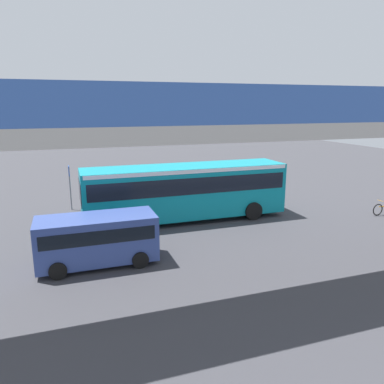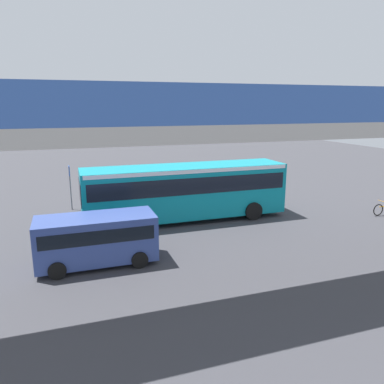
# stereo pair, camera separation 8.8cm
# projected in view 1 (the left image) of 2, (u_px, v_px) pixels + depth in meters

# --- Properties ---
(ground) EXTENTS (80.00, 80.00, 0.00)m
(ground) POSITION_uv_depth(u_px,v_px,m) (178.00, 217.00, 21.98)
(ground) COLOR #38383D
(city_bus) EXTENTS (11.54, 2.85, 3.15)m
(city_bus) POSITION_uv_depth(u_px,v_px,m) (186.00, 188.00, 21.10)
(city_bus) COLOR #0C8493
(city_bus) RESTS_ON ground
(parked_van) EXTENTS (4.80, 2.17, 2.05)m
(parked_van) POSITION_uv_depth(u_px,v_px,m) (97.00, 237.00, 15.28)
(parked_van) COLOR #33478C
(parked_van) RESTS_ON ground
(pedestrian) EXTENTS (0.38, 0.38, 1.79)m
(pedestrian) POSITION_uv_depth(u_px,v_px,m) (152.00, 190.00, 25.01)
(pedestrian) COLOR #2D2D38
(pedestrian) RESTS_ON ground
(traffic_sign) EXTENTS (0.08, 0.60, 2.80)m
(traffic_sign) POSITION_uv_depth(u_px,v_px,m) (70.00, 180.00, 23.12)
(traffic_sign) COLOR slate
(traffic_sign) RESTS_ON ground
(lane_dash_leftmost) EXTENTS (2.00, 0.20, 0.01)m
(lane_dash_leftmost) POSITION_uv_depth(u_px,v_px,m) (224.00, 202.00, 25.28)
(lane_dash_leftmost) COLOR silver
(lane_dash_leftmost) RESTS_ON ground
(lane_dash_left) EXTENTS (2.00, 0.20, 0.01)m
(lane_dash_left) POSITION_uv_depth(u_px,v_px,m) (168.00, 208.00, 24.02)
(lane_dash_left) COLOR silver
(lane_dash_left) RESTS_ON ground
(lane_dash_centre) EXTENTS (2.00, 0.20, 0.01)m
(lane_dash_centre) POSITION_uv_depth(u_px,v_px,m) (105.00, 213.00, 22.76)
(lane_dash_centre) COLOR silver
(lane_dash_centre) RESTS_ON ground
(pedestrian_overpass) EXTENTS (28.63, 2.60, 7.04)m
(pedestrian_overpass) POSITION_uv_depth(u_px,v_px,m) (260.00, 143.00, 12.06)
(pedestrian_overpass) COLOR #B2ADA5
(pedestrian_overpass) RESTS_ON ground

